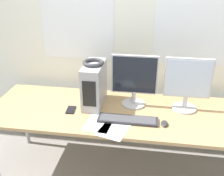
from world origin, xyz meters
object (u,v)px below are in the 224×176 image
object	(u,v)px
pc_tower	(94,85)
monitor_right_near	(187,83)
headphones	(93,63)
cell_phone	(71,110)
keyboard	(128,120)
monitor_main	(134,79)
mouse	(164,123)

from	to	relation	value
pc_tower	monitor_right_near	bearing A→B (deg)	1.65
headphones	cell_phone	bearing A→B (deg)	-139.32
monitor_right_near	keyboard	bearing A→B (deg)	-150.16
headphones	monitor_right_near	xyz separation A→B (m)	(0.81, 0.02, -0.15)
cell_phone	keyboard	bearing A→B (deg)	-15.27
monitor_main	mouse	bearing A→B (deg)	-47.57
headphones	cell_phone	size ratio (longest dim) A/B	1.38
headphones	mouse	xyz separation A→B (m)	(0.63, -0.27, -0.39)
monitor_right_near	cell_phone	bearing A→B (deg)	-169.80
pc_tower	headphones	size ratio (longest dim) A/B	2.06
mouse	monitor_right_near	bearing A→B (deg)	57.79
monitor_right_near	keyboard	world-z (taller)	monitor_right_near
pc_tower	keyboard	world-z (taller)	pc_tower
mouse	cell_phone	xyz separation A→B (m)	(-0.81, 0.11, -0.01)
monitor_right_near	keyboard	distance (m)	0.60
pc_tower	cell_phone	distance (m)	0.30
mouse	keyboard	bearing A→B (deg)	177.43
pc_tower	monitor_main	size ratio (longest dim) A/B	0.82
pc_tower	monitor_main	distance (m)	0.36
monitor_main	pc_tower	bearing A→B (deg)	-174.55
headphones	monitor_main	bearing A→B (deg)	5.32
headphones	mouse	bearing A→B (deg)	-22.90
headphones	keyboard	bearing A→B (deg)	-37.27
headphones	keyboard	distance (m)	0.57
pc_tower	headphones	distance (m)	0.21
monitor_main	mouse	distance (m)	0.47
pc_tower	headphones	bearing A→B (deg)	90.00
monitor_main	keyboard	world-z (taller)	monitor_main
headphones	cell_phone	world-z (taller)	headphones
monitor_main	mouse	xyz separation A→B (m)	(0.27, -0.30, -0.24)
pc_tower	keyboard	size ratio (longest dim) A/B	0.78
mouse	pc_tower	bearing A→B (deg)	157.17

